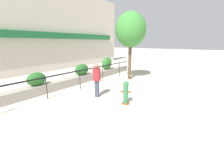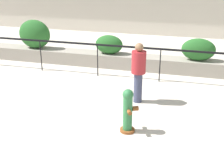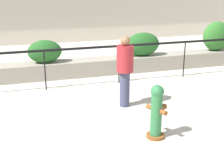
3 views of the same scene
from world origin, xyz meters
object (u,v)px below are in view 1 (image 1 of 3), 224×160
(pedestrian, at_px, (97,78))
(hedge_bush_3, at_px, (82,70))
(hedge_bush_2, at_px, (36,79))
(hedge_bush_4, at_px, (107,63))
(street_tree, at_px, (131,30))
(fire_hydrant, at_px, (126,92))

(pedestrian, bearing_deg, hedge_bush_3, 60.56)
(hedge_bush_2, distance_m, hedge_bush_3, 3.22)
(hedge_bush_3, xyz_separation_m, hedge_bush_4, (2.83, 0.00, 0.13))
(hedge_bush_2, bearing_deg, hedge_bush_4, 0.00)
(hedge_bush_3, distance_m, street_tree, 4.46)
(hedge_bush_4, xyz_separation_m, fire_hydrant, (-4.36, -4.51, -0.47))
(hedge_bush_2, height_order, hedge_bush_3, hedge_bush_3)
(hedge_bush_2, xyz_separation_m, street_tree, (5.94, -2.27, 2.74))
(hedge_bush_4, bearing_deg, hedge_bush_3, 180.00)
(hedge_bush_4, distance_m, street_tree, 3.44)
(hedge_bush_2, bearing_deg, pedestrian, -60.12)
(hedge_bush_2, distance_m, street_tree, 6.93)
(street_tree, bearing_deg, fire_hydrant, -152.23)
(hedge_bush_2, height_order, hedge_bush_4, hedge_bush_4)
(street_tree, xyz_separation_m, pedestrian, (-4.31, -0.55, -2.61))
(hedge_bush_3, bearing_deg, street_tree, -39.92)
(street_tree, bearing_deg, hedge_bush_3, 140.08)
(pedestrian, bearing_deg, street_tree, 7.30)
(pedestrian, bearing_deg, hedge_bush_4, 32.56)
(street_tree, bearing_deg, pedestrian, -172.70)
(hedge_bush_2, xyz_separation_m, hedge_bush_4, (6.05, 0.00, 0.17))
(street_tree, height_order, pedestrian, street_tree)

